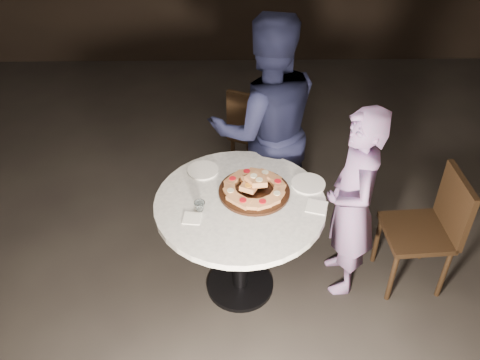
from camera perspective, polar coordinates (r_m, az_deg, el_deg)
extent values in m
plane|color=black|center=(3.97, 1.09, -10.16)|extent=(7.00, 7.00, 0.00)
cylinder|color=black|center=(3.89, 0.01, -11.10)|extent=(0.63, 0.63, 0.03)
cylinder|color=black|center=(3.60, 0.01, -7.13)|extent=(0.13, 0.13, 0.74)
cylinder|color=silver|center=(3.34, 0.01, -2.56)|extent=(1.43, 1.43, 0.04)
cylinder|color=black|center=(3.38, 1.53, -1.23)|extent=(0.53, 0.53, 0.02)
cube|color=#BD7A49|center=(3.41, 4.02, -0.38)|extent=(0.11, 0.12, 0.04)
cylinder|color=red|center=(3.40, 4.04, -0.12)|extent=(0.06, 0.06, 0.01)
cube|color=#BD7A49|center=(3.45, 3.49, 0.18)|extent=(0.12, 0.12, 0.04)
cube|color=#BD7A49|center=(3.48, 2.69, 0.57)|extent=(0.12, 0.11, 0.04)
cylinder|color=beige|center=(3.46, 2.70, 0.83)|extent=(0.06, 0.06, 0.01)
cube|color=#BD7A49|center=(3.49, 1.72, 0.75)|extent=(0.11, 0.10, 0.04)
cube|color=#BD7A49|center=(3.48, 0.73, 0.68)|extent=(0.11, 0.09, 0.04)
cylinder|color=red|center=(3.47, 0.73, 0.95)|extent=(0.05, 0.05, 0.01)
cube|color=#BD7A49|center=(3.46, -0.15, 0.39)|extent=(0.12, 0.12, 0.04)
cube|color=#BD7A49|center=(3.42, -0.79, -0.10)|extent=(0.12, 0.12, 0.04)
cylinder|color=red|center=(3.41, -0.80, 0.16)|extent=(0.06, 0.06, 0.01)
cube|color=#BD7A49|center=(3.38, -1.10, -0.73)|extent=(0.08, 0.10, 0.04)
cube|color=#BD7A49|center=(3.33, -1.00, -1.39)|extent=(0.10, 0.11, 0.04)
cylinder|color=beige|center=(3.32, -1.01, -1.12)|extent=(0.06, 0.06, 0.01)
cube|color=#BD7A49|center=(3.29, -0.51, -1.99)|extent=(0.12, 0.12, 0.04)
cube|color=#BD7A49|center=(3.26, 0.32, -2.43)|extent=(0.12, 0.12, 0.04)
cylinder|color=red|center=(3.25, 0.32, -2.16)|extent=(0.06, 0.06, 0.01)
cube|color=#BD7A49|center=(3.25, 1.35, -2.63)|extent=(0.10, 0.09, 0.04)
cube|color=#BD7A49|center=(3.25, 2.41, -2.55)|extent=(0.12, 0.10, 0.04)
cylinder|color=red|center=(3.24, 2.42, -2.28)|extent=(0.06, 0.06, 0.01)
cube|color=#BD7A49|center=(3.28, 3.33, -2.21)|extent=(0.12, 0.11, 0.04)
cube|color=#BD7A49|center=(3.32, 3.95, -1.68)|extent=(0.11, 0.12, 0.04)
cylinder|color=beige|center=(3.30, 3.96, -1.41)|extent=(0.06, 0.06, 0.01)
cube|color=#BD7A49|center=(3.36, 4.19, -1.03)|extent=(0.09, 0.11, 0.04)
cube|color=#BD7A49|center=(3.37, 2.19, -0.13)|extent=(0.08, 0.10, 0.04)
cylinder|color=#2D6B1E|center=(3.36, 2.20, 0.13)|extent=(0.05, 0.05, 0.01)
cube|color=#BD7A49|center=(3.38, 0.98, -0.07)|extent=(0.11, 0.10, 0.04)
cylinder|color=beige|center=(3.36, 0.99, 0.20)|extent=(0.06, 0.06, 0.01)
cube|color=#BD7A49|center=(3.32, 0.90, -0.84)|extent=(0.12, 0.11, 0.04)
cylinder|color=orange|center=(3.31, 0.90, -0.57)|extent=(0.06, 0.06, 0.01)
cube|color=#BD7A49|center=(3.31, 2.05, -0.25)|extent=(0.10, 0.08, 0.04)
cylinder|color=beige|center=(3.30, 2.06, 0.03)|extent=(0.05, 0.05, 0.01)
cube|color=#BD7A49|center=(3.34, 1.48, 0.18)|extent=(0.12, 0.12, 0.04)
cylinder|color=beige|center=(3.33, 1.48, 0.45)|extent=(0.06, 0.06, 0.01)
cylinder|color=white|center=(3.57, -3.97, 1.05)|extent=(0.25, 0.25, 0.01)
cylinder|color=white|center=(3.48, 7.30, -0.40)|extent=(0.28, 0.28, 0.01)
imported|color=silver|center=(3.25, -4.32, -2.81)|extent=(0.08, 0.08, 0.06)
cube|color=white|center=(3.22, -5.14, -4.08)|extent=(0.12, 0.12, 0.01)
cube|color=white|center=(3.32, 8.17, -2.85)|extent=(0.16, 0.16, 0.01)
cube|color=black|center=(4.60, 2.23, 5.29)|extent=(0.56, 0.56, 0.04)
cube|color=black|center=(4.31, 1.28, 6.38)|extent=(0.41, 0.21, 0.46)
cylinder|color=black|center=(4.82, 4.97, 3.65)|extent=(0.05, 0.05, 0.46)
cylinder|color=black|center=(4.92, 0.93, 4.61)|extent=(0.05, 0.05, 0.46)
cylinder|color=black|center=(4.54, 3.49, 1.21)|extent=(0.05, 0.05, 0.46)
cylinder|color=black|center=(4.64, -0.75, 2.27)|extent=(0.05, 0.05, 0.46)
cube|color=black|center=(3.82, 18.28, -5.34)|extent=(0.45, 0.45, 0.04)
cube|color=black|center=(3.76, 21.92, -2.58)|extent=(0.07, 0.42, 0.45)
cylinder|color=black|center=(4.03, 14.43, -6.10)|extent=(0.04, 0.04, 0.45)
cylinder|color=black|center=(3.80, 15.94, -9.89)|extent=(0.04, 0.04, 0.45)
cylinder|color=black|center=(4.16, 19.17, -5.66)|extent=(0.04, 0.04, 0.45)
cylinder|color=black|center=(3.93, 20.95, -9.28)|extent=(0.04, 0.04, 0.45)
imported|color=black|center=(3.89, 2.77, 5.62)|extent=(0.93, 0.78, 1.73)
imported|color=#8268A1|center=(3.52, 11.82, -2.59)|extent=(0.36, 0.53, 1.42)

